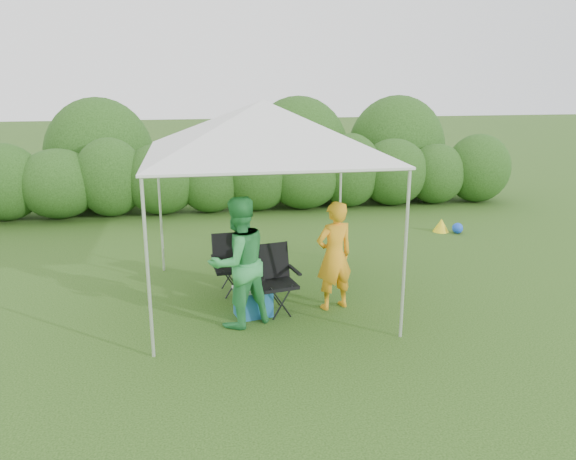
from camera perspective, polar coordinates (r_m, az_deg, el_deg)
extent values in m
plane|color=#365B1C|center=(7.78, -1.85, -8.37)|extent=(70.00, 70.00, 0.00)
ellipsoid|color=#2A551A|center=(13.86, -26.85, 4.36)|extent=(1.65, 1.40, 1.73)
cylinder|color=#382616|center=(13.99, -26.50, 1.50)|extent=(0.12, 0.12, 0.30)
ellipsoid|color=#2A551A|center=(13.58, -22.28, 4.36)|extent=(1.80, 1.53, 1.57)
cylinder|color=#382616|center=(13.71, -22.01, 1.75)|extent=(0.12, 0.12, 0.30)
ellipsoid|color=#2A551A|center=(13.37, -17.63, 5.12)|extent=(1.58, 1.34, 1.80)
cylinder|color=#382616|center=(13.51, -17.37, 1.99)|extent=(0.12, 0.12, 0.30)
ellipsoid|color=#2A551A|center=(13.27, -12.79, 5.06)|extent=(1.72, 1.47, 1.65)
cylinder|color=#382616|center=(13.41, -12.62, 2.23)|extent=(0.12, 0.12, 0.30)
ellipsoid|color=#2A551A|center=(13.27, -7.92, 4.97)|extent=(1.50, 1.28, 1.50)
cylinder|color=#382616|center=(13.39, -7.83, 2.45)|extent=(0.12, 0.12, 0.30)
ellipsoid|color=#2A551A|center=(13.33, -3.10, 5.64)|extent=(1.65, 1.40, 1.73)
cylinder|color=#382616|center=(13.47, -3.05, 2.65)|extent=(0.12, 0.12, 0.30)
ellipsoid|color=#2A551A|center=(13.52, 1.65, 5.47)|extent=(1.80, 1.53, 1.57)
cylinder|color=#382616|center=(13.65, 1.63, 2.83)|extent=(0.12, 0.12, 0.30)
ellipsoid|color=#2A551A|center=(13.76, 6.26, 6.04)|extent=(1.58, 1.34, 1.80)
cylinder|color=#382616|center=(13.91, 6.17, 2.99)|extent=(0.12, 0.12, 0.30)
ellipsoid|color=#2A551A|center=(14.12, 10.65, 5.80)|extent=(1.72, 1.47, 1.65)
cylinder|color=#382616|center=(14.25, 10.52, 3.12)|extent=(0.12, 0.12, 0.30)
ellipsoid|color=#2A551A|center=(14.56, 14.80, 5.54)|extent=(1.50, 1.28, 1.50)
cylinder|color=#382616|center=(14.67, 14.64, 3.23)|extent=(0.12, 0.12, 0.30)
ellipsoid|color=#2A551A|center=(15.04, 18.74, 5.97)|extent=(1.65, 1.40, 1.73)
cylinder|color=#382616|center=(15.17, 18.51, 3.32)|extent=(0.12, 0.12, 0.30)
cylinder|color=silver|center=(6.42, -14.06, -4.04)|extent=(0.04, 0.04, 2.10)
cylinder|color=silver|center=(6.86, 11.79, -2.64)|extent=(0.04, 0.04, 2.10)
cylinder|color=silver|center=(9.30, -12.85, 2.09)|extent=(0.04, 0.04, 2.10)
cylinder|color=silver|center=(9.61, 5.32, 2.84)|extent=(0.04, 0.04, 2.10)
cube|color=white|center=(7.68, -2.51, 7.77)|extent=(3.10, 3.10, 0.03)
pyramid|color=white|center=(7.64, -2.54, 10.48)|extent=(3.10, 3.10, 0.70)
cube|color=black|center=(7.63, -1.19, -5.54)|extent=(0.59, 0.56, 0.05)
cube|color=black|center=(7.73, -1.74, -3.13)|extent=(0.52, 0.24, 0.48)
cube|color=black|center=(7.49, -3.08, -4.55)|extent=(0.13, 0.43, 0.03)
cube|color=black|center=(7.66, 0.65, -4.07)|extent=(0.13, 0.43, 0.03)
cylinder|color=black|center=(7.45, -2.17, -7.76)|extent=(0.02, 0.02, 0.41)
cylinder|color=black|center=(7.59, 0.90, -7.31)|extent=(0.02, 0.02, 0.41)
cylinder|color=black|center=(7.83, -3.19, -6.60)|extent=(0.02, 0.02, 0.41)
cylinder|color=black|center=(7.96, -0.26, -6.20)|extent=(0.02, 0.02, 0.41)
cube|color=black|center=(8.35, -5.80, -3.89)|extent=(0.51, 0.47, 0.05)
cube|color=black|center=(8.46, -6.05, -1.82)|extent=(0.48, 0.17, 0.45)
cube|color=black|center=(8.27, -7.53, -2.94)|extent=(0.08, 0.40, 0.03)
cube|color=black|center=(8.33, -4.15, -2.70)|extent=(0.08, 0.40, 0.03)
cylinder|color=black|center=(8.21, -6.96, -5.72)|extent=(0.02, 0.02, 0.38)
cylinder|color=black|center=(8.26, -4.17, -5.50)|extent=(0.02, 0.02, 0.38)
cylinder|color=black|center=(8.58, -7.30, -4.77)|extent=(0.02, 0.02, 0.38)
cylinder|color=black|center=(8.63, -4.64, -4.56)|extent=(0.02, 0.02, 0.38)
imported|color=orange|center=(7.69, 4.72, -2.62)|extent=(0.64, 0.51, 1.52)
imported|color=green|center=(7.16, -5.06, -3.27)|extent=(1.03, 0.95, 1.70)
cube|color=#205F95|center=(7.63, -3.56, -7.35)|extent=(0.52, 0.42, 0.37)
cube|color=silver|center=(7.55, -3.59, -5.93)|extent=(0.55, 0.45, 0.03)
cylinder|color=#592D0C|center=(7.47, -3.11, -5.03)|extent=(0.06, 0.06, 0.24)
cone|color=yellow|center=(12.03, 15.29, 0.47)|extent=(0.33, 0.33, 0.28)
sphere|color=blue|center=(12.00, 16.84, 0.18)|extent=(0.22, 0.22, 0.22)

